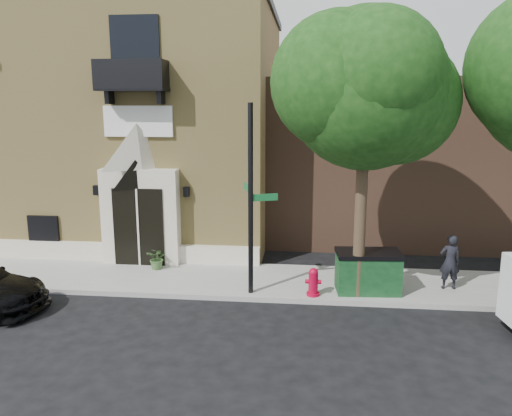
{
  "coord_description": "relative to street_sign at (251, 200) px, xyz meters",
  "views": [
    {
      "loc": [
        4.53,
        -13.07,
        5.47
      ],
      "look_at": [
        2.97,
        2.0,
        2.29
      ],
      "focal_mm": 35.0,
      "sensor_mm": 36.0,
      "label": 1
    }
  ],
  "objects": [
    {
      "name": "ground",
      "position": [
        -3.0,
        -0.39,
        -2.84
      ],
      "size": [
        120.0,
        120.0,
        0.0
      ],
      "primitive_type": "plane",
      "color": "black",
      "rests_on": "ground"
    },
    {
      "name": "sidewalk",
      "position": [
        -2.0,
        1.11,
        -2.77
      ],
      "size": [
        42.0,
        3.0,
        0.15
      ],
      "primitive_type": "cube",
      "color": "gray",
      "rests_on": "ground"
    },
    {
      "name": "church",
      "position": [
        -5.98,
        7.57,
        1.79
      ],
      "size": [
        12.2,
        11.01,
        9.3
      ],
      "color": "tan",
      "rests_on": "ground"
    },
    {
      "name": "neighbour_building",
      "position": [
        9.0,
        8.61,
        0.36
      ],
      "size": [
        18.0,
        8.0,
        6.4
      ],
      "primitive_type": "cube",
      "color": "brown",
      "rests_on": "ground"
    },
    {
      "name": "street_tree_left",
      "position": [
        3.03,
        -0.04,
        3.02
      ],
      "size": [
        4.97,
        4.38,
        7.77
      ],
      "color": "#38281C",
      "rests_on": "sidewalk"
    },
    {
      "name": "street_sign",
      "position": [
        0.0,
        0.0,
        0.0
      ],
      "size": [
        1.02,
        0.81,
        5.35
      ],
      "rotation": [
        0.0,
        0.0,
        0.34
      ],
      "color": "black",
      "rests_on": "sidewalk"
    },
    {
      "name": "fire_hydrant",
      "position": [
        1.76,
        -0.07,
        -2.3
      ],
      "size": [
        0.46,
        0.37,
        0.81
      ],
      "color": "#9E0423",
      "rests_on": "sidewalk"
    },
    {
      "name": "dumpster",
      "position": [
        3.32,
        0.43,
        -2.09
      ],
      "size": [
        1.88,
        1.15,
        1.19
      ],
      "rotation": [
        0.0,
        0.0,
        0.07
      ],
      "color": "#0E3318",
      "rests_on": "sidewalk"
    },
    {
      "name": "planter",
      "position": [
        -3.28,
        1.72,
        -2.33
      ],
      "size": [
        0.78,
        0.72,
        0.72
      ],
      "primitive_type": "imported",
      "rotation": [
        0.0,
        0.0,
        -0.28
      ],
      "color": "#426633",
      "rests_on": "sidewalk"
    },
    {
      "name": "pedestrian_near",
      "position": [
        5.71,
        0.89,
        -1.88
      ],
      "size": [
        0.61,
        0.42,
        1.63
      ],
      "primitive_type": "imported",
      "rotation": [
        0.0,
        0.0,
        3.19
      ],
      "color": "black",
      "rests_on": "sidewalk"
    }
  ]
}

